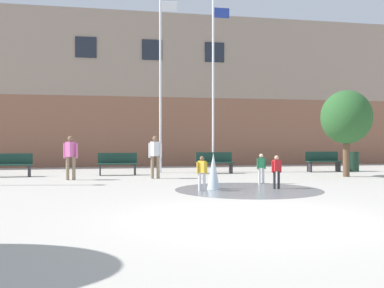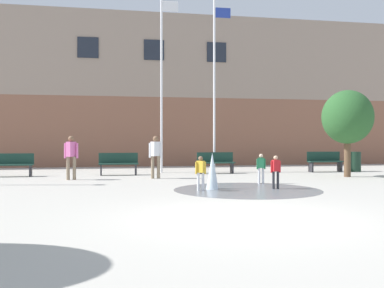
{
  "view_description": "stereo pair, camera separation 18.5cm",
  "coord_description": "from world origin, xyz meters",
  "px_view_note": "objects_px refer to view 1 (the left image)",
  "views": [
    {
      "loc": [
        -2.66,
        -7.94,
        1.45
      ],
      "look_at": [
        0.44,
        7.57,
        1.3
      ],
      "focal_mm": 42.0,
      "sensor_mm": 36.0,
      "label": 1
    },
    {
      "loc": [
        -2.47,
        -7.97,
        1.45
      ],
      "look_at": [
        0.44,
        7.57,
        1.3
      ],
      "focal_mm": 42.0,
      "sensor_mm": 36.0,
      "label": 2
    }
  ],
  "objects_px": {
    "child_running": "(261,166)",
    "flagpole_right": "(214,80)",
    "park_bench_center": "(215,162)",
    "park_bench_under_left_flagpole": "(118,163)",
    "park_bench_under_right_flagpole": "(323,161)",
    "adult_near_bench": "(155,154)",
    "street_tree_near_building": "(346,117)",
    "trash_can": "(353,162)",
    "park_bench_far_left": "(11,165)",
    "child_with_pink_shirt": "(202,171)",
    "flagpole_left": "(161,77)",
    "child_in_fountain": "(277,169)",
    "teen_by_trashcan": "(71,154)"
  },
  "relations": [
    {
      "from": "teen_by_trashcan",
      "to": "flagpole_right",
      "type": "height_order",
      "value": "flagpole_right"
    },
    {
      "from": "park_bench_under_right_flagpole",
      "to": "trash_can",
      "type": "relative_size",
      "value": 1.78
    },
    {
      "from": "street_tree_near_building",
      "to": "park_bench_far_left",
      "type": "bearing_deg",
      "value": 168.83
    },
    {
      "from": "park_bench_center",
      "to": "child_in_fountain",
      "type": "height_order",
      "value": "child_in_fountain"
    },
    {
      "from": "park_bench_under_right_flagpole",
      "to": "adult_near_bench",
      "type": "xyz_separation_m",
      "value": [
        -7.91,
        -2.12,
        0.45
      ]
    },
    {
      "from": "adult_near_bench",
      "to": "child_in_fountain",
      "type": "distance_m",
      "value": 5.26
    },
    {
      "from": "park_bench_under_right_flagpole",
      "to": "trash_can",
      "type": "xyz_separation_m",
      "value": [
        1.41,
        -0.11,
        -0.03
      ]
    },
    {
      "from": "park_bench_center",
      "to": "child_running",
      "type": "xyz_separation_m",
      "value": [
        0.4,
        -4.68,
        0.1
      ]
    },
    {
      "from": "park_bench_center",
      "to": "adult_near_bench",
      "type": "distance_m",
      "value": 3.5
    },
    {
      "from": "park_bench_under_right_flagpole",
      "to": "street_tree_near_building",
      "type": "relative_size",
      "value": 0.47
    },
    {
      "from": "child_in_fountain",
      "to": "flagpole_left",
      "type": "height_order",
      "value": "flagpole_left"
    },
    {
      "from": "adult_near_bench",
      "to": "park_bench_center",
      "type": "bearing_deg",
      "value": -2.61
    },
    {
      "from": "park_bench_under_right_flagpole",
      "to": "flagpole_left",
      "type": "height_order",
      "value": "flagpole_left"
    },
    {
      "from": "park_bench_under_left_flagpole",
      "to": "park_bench_under_right_flagpole",
      "type": "relative_size",
      "value": 1.0
    },
    {
      "from": "park_bench_center",
      "to": "child_running",
      "type": "height_order",
      "value": "child_running"
    },
    {
      "from": "child_with_pink_shirt",
      "to": "teen_by_trashcan",
      "type": "xyz_separation_m",
      "value": [
        -3.88,
        4.34,
        0.35
      ]
    },
    {
      "from": "child_with_pink_shirt",
      "to": "child_running",
      "type": "bearing_deg",
      "value": 78.37
    },
    {
      "from": "child_in_fountain",
      "to": "trash_can",
      "type": "distance_m",
      "value": 8.83
    },
    {
      "from": "park_bench_under_left_flagpole",
      "to": "adult_near_bench",
      "type": "bearing_deg",
      "value": -55.05
    },
    {
      "from": "child_running",
      "to": "flagpole_right",
      "type": "distance_m",
      "value": 6.62
    },
    {
      "from": "trash_can",
      "to": "park_bench_far_left",
      "type": "bearing_deg",
      "value": -179.58
    },
    {
      "from": "park_bench_under_left_flagpole",
      "to": "adult_near_bench",
      "type": "height_order",
      "value": "adult_near_bench"
    },
    {
      "from": "park_bench_far_left",
      "to": "park_bench_center",
      "type": "relative_size",
      "value": 1.0
    },
    {
      "from": "flagpole_right",
      "to": "trash_can",
      "type": "bearing_deg",
      "value": -8.22
    },
    {
      "from": "flagpole_left",
      "to": "teen_by_trashcan",
      "type": "bearing_deg",
      "value": -141.3
    },
    {
      "from": "park_bench_under_right_flagpole",
      "to": "child_running",
      "type": "xyz_separation_m",
      "value": [
        -4.7,
        -4.76,
        0.1
      ]
    },
    {
      "from": "park_bench_under_left_flagpole",
      "to": "street_tree_near_building",
      "type": "distance_m",
      "value": 9.32
    },
    {
      "from": "flagpole_right",
      "to": "park_bench_far_left",
      "type": "bearing_deg",
      "value": -173.09
    },
    {
      "from": "teen_by_trashcan",
      "to": "flagpole_right",
      "type": "bearing_deg",
      "value": 151.13
    },
    {
      "from": "child_running",
      "to": "flagpole_right",
      "type": "height_order",
      "value": "flagpole_right"
    },
    {
      "from": "adult_near_bench",
      "to": "child_with_pink_shirt",
      "type": "height_order",
      "value": "adult_near_bench"
    },
    {
      "from": "child_in_fountain",
      "to": "park_bench_far_left",
      "type": "bearing_deg",
      "value": -51.49
    },
    {
      "from": "street_tree_near_building",
      "to": "child_with_pink_shirt",
      "type": "bearing_deg",
      "value": -150.83
    },
    {
      "from": "park_bench_far_left",
      "to": "adult_near_bench",
      "type": "distance_m",
      "value": 5.8
    },
    {
      "from": "child_with_pink_shirt",
      "to": "flagpole_left",
      "type": "xyz_separation_m",
      "value": [
        -0.22,
        7.27,
        3.65
      ]
    },
    {
      "from": "park_bench_far_left",
      "to": "trash_can",
      "type": "distance_m",
      "value": 14.78
    },
    {
      "from": "park_bench_under_right_flagpole",
      "to": "teen_by_trashcan",
      "type": "height_order",
      "value": "teen_by_trashcan"
    },
    {
      "from": "park_bench_far_left",
      "to": "trash_can",
      "type": "bearing_deg",
      "value": 0.42
    },
    {
      "from": "park_bench_center",
      "to": "street_tree_near_building",
      "type": "relative_size",
      "value": 0.47
    },
    {
      "from": "park_bench_far_left",
      "to": "flagpole_left",
      "type": "relative_size",
      "value": 0.2
    },
    {
      "from": "child_in_fountain",
      "to": "street_tree_near_building",
      "type": "relative_size",
      "value": 0.29
    },
    {
      "from": "child_with_pink_shirt",
      "to": "street_tree_near_building",
      "type": "distance_m",
      "value": 7.78
    },
    {
      "from": "child_with_pink_shirt",
      "to": "street_tree_near_building",
      "type": "bearing_deg",
      "value": 72.11
    },
    {
      "from": "park_bench_far_left",
      "to": "park_bench_under_right_flagpole",
      "type": "distance_m",
      "value": 13.37
    },
    {
      "from": "park_bench_far_left",
      "to": "teen_by_trashcan",
      "type": "height_order",
      "value": "teen_by_trashcan"
    },
    {
      "from": "park_bench_under_right_flagpole",
      "to": "adult_near_bench",
      "type": "distance_m",
      "value": 8.2
    },
    {
      "from": "park_bench_under_right_flagpole",
      "to": "street_tree_near_building",
      "type": "xyz_separation_m",
      "value": [
        -0.46,
        -2.76,
        1.84
      ]
    },
    {
      "from": "child_with_pink_shirt",
      "to": "teen_by_trashcan",
      "type": "distance_m",
      "value": 5.83
    },
    {
      "from": "park_bench_center",
      "to": "child_running",
      "type": "relative_size",
      "value": 1.62
    },
    {
      "from": "child_running",
      "to": "trash_can",
      "type": "relative_size",
      "value": 1.1
    }
  ]
}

